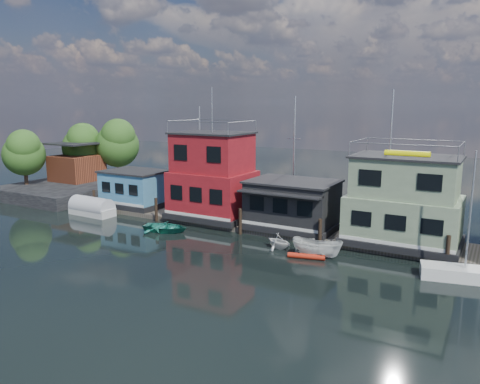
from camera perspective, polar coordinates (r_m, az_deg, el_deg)
The scene contains 15 objects.
ground at distance 30.00m, azimuth -2.01°, elevation -10.45°, with size 160.00×160.00×0.00m, color black.
dock at distance 40.13m, azimuth 7.01°, elevation -4.68°, with size 48.00×5.00×0.40m, color #595147.
houseboat_blue at distance 49.23m, azimuth -12.64°, elevation 0.43°, with size 6.40×4.90×3.66m.
houseboat_red at distance 43.17m, azimuth -3.34°, elevation 1.80°, with size 7.40×5.90×11.86m.
houseboat_dark at distance 39.77m, azimuth 6.41°, elevation -1.52°, with size 7.40×6.10×4.06m.
houseboat_green at distance 37.05m, azimuth 19.36°, elevation -1.20°, with size 8.40×5.90×7.03m.
pilings at distance 37.54m, azimuth 4.92°, elevation -4.30°, with size 42.28×0.28×2.20m.
background_masts at distance 43.28m, azimuth 16.10°, elevation 3.34°, with size 36.40×0.16×12.00m.
shore at distance 60.67m, azimuth -19.17°, elevation 3.36°, with size 12.40×15.72×8.24m.
dinghy_teal at distance 40.57m, azimuth -9.08°, elevation -4.26°, with size 2.79×3.90×0.81m, color #23826F.
day_sailer at distance 32.68m, azimuth 25.70°, elevation -8.89°, with size 5.39×2.75×8.11m.
motorboat at distance 33.94m, azimuth 9.36°, elevation -6.73°, with size 1.41×3.75×1.45m, color silver.
dinghy_white at distance 35.66m, azimuth 4.74°, elevation -5.97°, with size 1.96×2.27×1.19m, color white.
tarp_runabout at distance 48.13m, azimuth -17.61°, elevation -1.85°, with size 4.85×2.09×1.94m.
red_kayak at distance 33.71m, azimuth 8.08°, elevation -7.76°, with size 0.38×0.38×2.62m, color red.
Camera 1 is at (14.68, -23.78, 10.91)m, focal length 35.00 mm.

